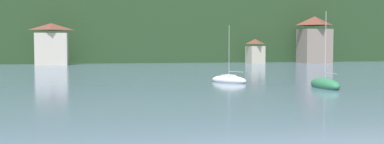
% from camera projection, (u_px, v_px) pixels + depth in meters
% --- Properties ---
extents(wooded_hillside, '(352.00, 76.41, 47.98)m').
position_uv_depth(wooded_hillside, '(104.00, 33.00, 143.14)').
color(wooded_hillside, '#264223').
rests_on(wooded_hillside, ground_plane).
extents(shore_building_west, '(6.48, 4.11, 8.42)m').
position_uv_depth(shore_building_west, '(52.00, 45.00, 91.79)').
color(shore_building_west, beige).
rests_on(shore_building_west, ground_plane).
extents(shore_building_westcentral, '(3.27, 4.72, 5.37)m').
position_uv_depth(shore_building_westcentral, '(255.00, 52.00, 100.63)').
color(shore_building_westcentral, '#BCB29E').
rests_on(shore_building_westcentral, ground_plane).
extents(shore_building_central, '(6.56, 6.07, 10.52)m').
position_uv_depth(shore_building_central, '(314.00, 40.00, 103.93)').
color(shore_building_central, gray).
rests_on(shore_building_central, ground_plane).
extents(sailboat_far_4, '(3.91, 4.51, 6.52)m').
position_uv_depth(sailboat_far_4, '(229.00, 80.00, 50.20)').
color(sailboat_far_4, white).
rests_on(sailboat_far_4, ground_plane).
extents(sailboat_far_7, '(1.86, 5.12, 7.68)m').
position_uv_depth(sailboat_far_7, '(325.00, 85.00, 43.78)').
color(sailboat_far_7, '#2D754C').
rests_on(sailboat_far_7, ground_plane).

